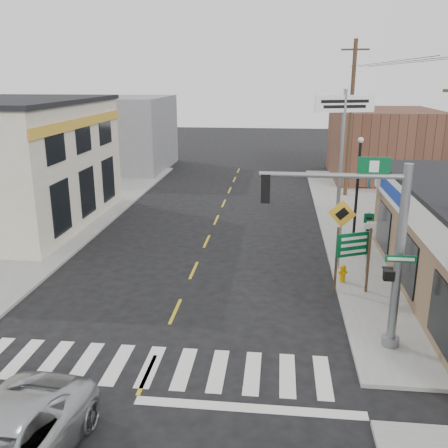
# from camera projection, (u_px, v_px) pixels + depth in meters

# --- Properties ---
(ground) EXTENTS (140.00, 140.00, 0.00)m
(ground) POSITION_uv_depth(u_px,v_px,m) (147.00, 374.00, 14.29)
(ground) COLOR black
(ground) RESTS_ON ground
(sidewalk_right) EXTENTS (6.00, 38.00, 0.13)m
(sidewalk_right) POSITION_uv_depth(u_px,v_px,m) (382.00, 240.00, 25.71)
(sidewalk_right) COLOR gray
(sidewalk_right) RESTS_ON ground
(sidewalk_left) EXTENTS (6.00, 38.00, 0.13)m
(sidewalk_left) POSITION_uv_depth(u_px,v_px,m) (48.00, 229.00, 27.59)
(sidewalk_left) COLOR gray
(sidewalk_left) RESTS_ON ground
(center_line) EXTENTS (0.12, 56.00, 0.01)m
(center_line) POSITION_uv_depth(u_px,v_px,m) (194.00, 270.00, 21.91)
(center_line) COLOR gold
(center_line) RESTS_ON ground
(crosswalk) EXTENTS (11.00, 2.20, 0.01)m
(crosswalk) POSITION_uv_depth(u_px,v_px,m) (151.00, 366.00, 14.67)
(crosswalk) COLOR silver
(crosswalk) RESTS_ON ground
(bldg_distant_right) EXTENTS (8.00, 10.00, 5.60)m
(bldg_distant_right) POSITION_uv_depth(u_px,v_px,m) (383.00, 144.00, 40.80)
(bldg_distant_right) COLOR brown
(bldg_distant_right) RESTS_ON ground
(bldg_distant_left) EXTENTS (9.00, 10.00, 6.40)m
(bldg_distant_left) POSITION_uv_depth(u_px,v_px,m) (117.00, 133.00, 45.00)
(bldg_distant_left) COLOR gray
(bldg_distant_left) RESTS_ON ground
(traffic_signal_pole) EXTENTS (4.65, 0.37, 5.89)m
(traffic_signal_pole) POSITION_uv_depth(u_px,v_px,m) (377.00, 238.00, 14.66)
(traffic_signal_pole) COLOR gray
(traffic_signal_pole) RESTS_ON sidewalk_right
(guide_sign) EXTENTS (1.48, 0.13, 2.59)m
(guide_sign) POSITION_uv_depth(u_px,v_px,m) (353.00, 251.00, 18.99)
(guide_sign) COLOR #4D3724
(guide_sign) RESTS_ON sidewalk_right
(fire_hydrant) EXTENTS (0.23, 0.23, 0.74)m
(fire_hydrant) POSITION_uv_depth(u_px,v_px,m) (343.00, 273.00, 20.24)
(fire_hydrant) COLOR #C58600
(fire_hydrant) RESTS_ON sidewalk_right
(ped_crossing_sign) EXTENTS (1.20, 0.08, 3.08)m
(ped_crossing_sign) POSITION_uv_depth(u_px,v_px,m) (341.00, 223.00, 21.18)
(ped_crossing_sign) COLOR gray
(ped_crossing_sign) RESTS_ON sidewalk_right
(lamp_post) EXTENTS (0.69, 0.54, 5.28)m
(lamp_post) POSITION_uv_depth(u_px,v_px,m) (359.00, 183.00, 24.24)
(lamp_post) COLOR black
(lamp_post) RESTS_ON sidewalk_right
(dance_center_sign) EXTENTS (3.48, 0.22, 7.38)m
(dance_center_sign) POSITION_uv_depth(u_px,v_px,m) (343.00, 124.00, 27.61)
(dance_center_sign) COLOR gray
(dance_center_sign) RESTS_ON sidewalk_right
(utility_pole_far) EXTENTS (1.80, 0.27, 10.37)m
(utility_pole_far) POSITION_uv_depth(u_px,v_px,m) (350.00, 118.00, 33.61)
(utility_pole_far) COLOR #47341F
(utility_pole_far) RESTS_ON sidewalk_right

